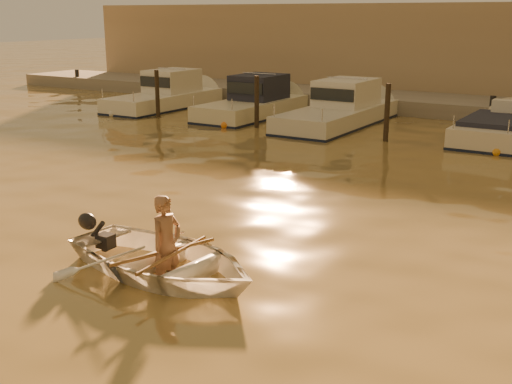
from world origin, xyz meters
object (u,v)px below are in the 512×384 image
Objects in this scene: dinghy at (163,259)px; moored_boat_1 at (252,102)px; waterfront_building at (486,52)px; person at (167,245)px; moored_boat_2 at (339,109)px; moored_boat_0 at (164,95)px; moored_boat_3 at (496,134)px.

moored_boat_1 is (-7.98, 15.52, 0.35)m from dinghy.
waterfront_building is at bearing 7.24° from dinghy.
moored_boat_2 is (-4.00, 15.53, 0.07)m from person.
moored_boat_2 is 11.55m from waterfront_building.
moored_boat_0 is at bearing 180.00° from moored_boat_2.
person reaches higher than dinghy.
moored_boat_2 is (4.08, 0.00, 0.00)m from moored_boat_1.
person is (0.10, -0.01, 0.28)m from dinghy.
moored_boat_0 is at bearing 45.00° from dinghy.
waterfront_building reaches higher than moored_boat_3.
person is 16.04m from moored_boat_2.
waterfront_building is (-0.87, 26.52, 2.13)m from dinghy.
moored_boat_3 is at bearing 0.00° from moored_boat_2.
moored_boat_2 is at bearing 19.48° from dinghy.
person is 0.21× the size of moored_boat_2.
moored_boat_1 is 0.85× the size of moored_boat_2.
waterfront_building is at bearing 105.43° from moored_boat_3.
waterfront_building reaches higher than dinghy.
waterfront_building reaches higher than moored_boat_1.
moored_boat_1 is 4.08m from moored_boat_2.
moored_boat_2 is (8.96, 0.00, 0.00)m from moored_boat_0.
moored_boat_0 reaches higher than person.
moored_boat_0 is 8.96m from moored_boat_2.
waterfront_building reaches higher than moored_boat_2.
moored_boat_2 is 6.08m from moored_boat_3.
waterfront_building is at bearing 74.59° from moored_boat_2.
waterfront_building is at bearing 7.45° from person.
waterfront_building is (3.03, 11.00, 1.77)m from moored_boat_2.
moored_boat_2 is at bearing 0.00° from moored_boat_0.
moored_boat_0 is 16.37m from waterfront_building.
waterfront_building is at bearing 42.54° from moored_boat_0.
moored_boat_0 is 0.16× the size of waterfront_building.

